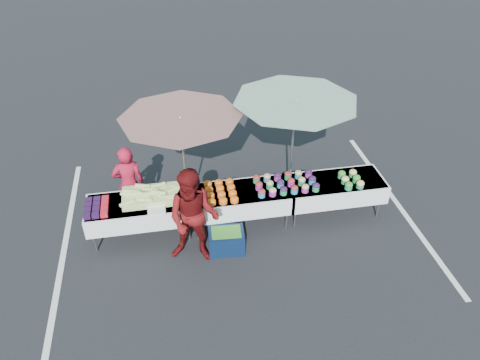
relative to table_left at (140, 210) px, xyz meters
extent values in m
plane|color=black|center=(1.80, 0.00, -0.58)|extent=(80.00, 80.00, 0.00)
cube|color=silver|center=(-1.40, 0.00, -0.58)|extent=(0.10, 5.00, 0.00)
cube|color=silver|center=(5.00, 0.00, -0.58)|extent=(0.10, 5.00, 0.00)
cube|color=white|center=(0.00, 0.00, 0.15)|extent=(1.80, 0.75, 0.04)
cube|color=white|center=(0.00, 0.00, -0.01)|extent=(1.86, 0.81, 0.36)
cylinder|color=slate|center=(-0.82, -0.29, -0.39)|extent=(0.04, 0.04, 0.39)
cylinder|color=slate|center=(-0.82, 0.29, -0.39)|extent=(0.04, 0.04, 0.39)
cylinder|color=slate|center=(0.82, -0.29, -0.39)|extent=(0.04, 0.04, 0.39)
cylinder|color=slate|center=(0.82, 0.29, -0.39)|extent=(0.04, 0.04, 0.39)
cube|color=white|center=(1.80, 0.00, 0.15)|extent=(1.80, 0.75, 0.04)
cube|color=white|center=(1.80, 0.00, -0.01)|extent=(1.86, 0.81, 0.36)
cylinder|color=slate|center=(0.98, -0.29, -0.39)|extent=(0.04, 0.04, 0.39)
cylinder|color=slate|center=(0.98, 0.29, -0.39)|extent=(0.04, 0.04, 0.39)
cylinder|color=slate|center=(2.62, -0.29, -0.39)|extent=(0.04, 0.04, 0.39)
cylinder|color=slate|center=(2.62, 0.29, -0.39)|extent=(0.04, 0.04, 0.39)
cube|color=white|center=(3.60, 0.00, 0.15)|extent=(1.80, 0.75, 0.04)
cube|color=white|center=(3.60, 0.00, -0.01)|extent=(1.86, 0.81, 0.36)
cylinder|color=slate|center=(2.78, -0.29, -0.39)|extent=(0.04, 0.04, 0.39)
cylinder|color=slate|center=(2.78, 0.29, -0.39)|extent=(0.04, 0.04, 0.39)
cylinder|color=slate|center=(4.42, -0.29, -0.39)|extent=(0.04, 0.04, 0.39)
cylinder|color=slate|center=(4.42, 0.29, -0.39)|extent=(0.04, 0.04, 0.39)
cube|color=black|center=(-0.85, -0.27, 0.21)|extent=(0.12, 0.12, 0.08)
cube|color=black|center=(-0.85, -0.13, 0.21)|extent=(0.12, 0.12, 0.08)
cube|color=black|center=(-0.85, 0.01, 0.21)|extent=(0.12, 0.12, 0.08)
cube|color=black|center=(-0.85, 0.15, 0.21)|extent=(0.12, 0.12, 0.08)
cube|color=black|center=(-0.71, -0.27, 0.21)|extent=(0.12, 0.12, 0.08)
cube|color=black|center=(-0.71, -0.13, 0.21)|extent=(0.12, 0.12, 0.08)
cube|color=black|center=(-0.71, 0.01, 0.21)|extent=(0.12, 0.12, 0.08)
cube|color=black|center=(-0.71, 0.15, 0.21)|extent=(0.12, 0.12, 0.08)
cube|color=maroon|center=(-0.57, -0.27, 0.21)|extent=(0.12, 0.12, 0.08)
cube|color=maroon|center=(-0.57, -0.13, 0.21)|extent=(0.12, 0.12, 0.08)
cube|color=maroon|center=(-0.57, 0.01, 0.21)|extent=(0.12, 0.12, 0.08)
cube|color=maroon|center=(-0.57, 0.15, 0.21)|extent=(0.12, 0.12, 0.08)
cube|color=#99C062|center=(0.25, 0.05, 0.24)|extent=(1.05, 0.55, 0.14)
cylinder|color=#99C062|center=(0.55, 0.20, 0.27)|extent=(0.27, 0.09, 0.10)
cylinder|color=#99C062|center=(-0.13, 0.10, 0.34)|extent=(0.27, 0.14, 0.07)
cylinder|color=#99C062|center=(0.36, -0.06, 0.38)|extent=(0.27, 0.14, 0.09)
cylinder|color=#99C062|center=(-0.17, 0.08, 0.28)|extent=(0.27, 0.15, 0.10)
cylinder|color=#99C062|center=(0.07, -0.01, 0.33)|extent=(0.27, 0.15, 0.08)
cylinder|color=#99C062|center=(0.21, 0.09, 0.36)|extent=(0.27, 0.10, 0.10)
cylinder|color=#99C062|center=(0.21, -0.03, 0.36)|extent=(0.27, 0.07, 0.08)
cylinder|color=#99C062|center=(0.12, -0.13, 0.31)|extent=(0.27, 0.14, 0.09)
cylinder|color=#99C062|center=(0.09, 0.25, 0.34)|extent=(0.27, 0.12, 0.08)
cylinder|color=#99C062|center=(0.71, 0.14, 0.29)|extent=(0.27, 0.16, 0.08)
cylinder|color=#99C062|center=(-0.06, 0.01, 0.34)|extent=(0.27, 0.11, 0.07)
cylinder|color=#99C062|center=(0.16, -0.18, 0.27)|extent=(0.27, 0.10, 0.07)
cylinder|color=#99C062|center=(0.36, 0.19, 0.35)|extent=(0.27, 0.12, 0.08)
cylinder|color=#99C062|center=(-0.18, -0.17, 0.31)|extent=(0.27, 0.15, 0.08)
cylinder|color=#99C062|center=(-0.09, 0.09, 0.36)|extent=(0.27, 0.10, 0.08)
cylinder|color=#99C062|center=(0.46, 0.00, 0.32)|extent=(0.27, 0.16, 0.10)
cylinder|color=#99C062|center=(-0.03, -0.02, 0.38)|extent=(0.27, 0.12, 0.09)
cylinder|color=#99C062|center=(0.52, -0.18, 0.37)|extent=(0.27, 0.09, 0.07)
cylinder|color=#99C062|center=(0.58, -0.15, 0.30)|extent=(0.27, 0.10, 0.09)
cylinder|color=#99C062|center=(0.50, -0.09, 0.28)|extent=(0.27, 0.12, 0.09)
cylinder|color=#99C062|center=(0.35, 0.28, 0.27)|extent=(0.27, 0.10, 0.08)
cylinder|color=#99C062|center=(0.63, 0.03, 0.34)|extent=(0.27, 0.14, 0.10)
cube|color=white|center=(0.30, -0.30, 0.19)|extent=(0.30, 0.25, 0.05)
cylinder|color=#DE5C18|center=(1.25, -0.28, 0.19)|extent=(0.15, 0.15, 0.05)
ellipsoid|color=orange|center=(1.25, -0.28, 0.23)|extent=(0.15, 0.15, 0.08)
cylinder|color=#DE5C18|center=(1.25, -0.10, 0.19)|extent=(0.15, 0.15, 0.05)
ellipsoid|color=orange|center=(1.25, -0.10, 0.23)|extent=(0.15, 0.15, 0.08)
cylinder|color=#DE5C18|center=(1.25, 0.08, 0.19)|extent=(0.15, 0.15, 0.05)
ellipsoid|color=orange|center=(1.25, 0.08, 0.23)|extent=(0.15, 0.15, 0.08)
cylinder|color=#DE5C18|center=(1.25, 0.26, 0.19)|extent=(0.15, 0.15, 0.05)
ellipsoid|color=orange|center=(1.25, 0.26, 0.23)|extent=(0.15, 0.15, 0.08)
cylinder|color=#DE5C18|center=(1.45, -0.28, 0.19)|extent=(0.15, 0.15, 0.05)
ellipsoid|color=orange|center=(1.45, -0.28, 0.23)|extent=(0.15, 0.15, 0.08)
cylinder|color=#DE5C18|center=(1.45, -0.10, 0.19)|extent=(0.15, 0.15, 0.05)
ellipsoid|color=orange|center=(1.45, -0.10, 0.23)|extent=(0.15, 0.15, 0.08)
cylinder|color=#DE5C18|center=(1.45, 0.08, 0.19)|extent=(0.15, 0.15, 0.05)
ellipsoid|color=orange|center=(1.45, 0.08, 0.23)|extent=(0.15, 0.15, 0.08)
cylinder|color=#DE5C18|center=(1.45, 0.26, 0.19)|extent=(0.15, 0.15, 0.05)
ellipsoid|color=orange|center=(1.45, 0.26, 0.23)|extent=(0.15, 0.15, 0.08)
cylinder|color=#DE5C18|center=(1.65, -0.28, 0.19)|extent=(0.15, 0.15, 0.05)
ellipsoid|color=orange|center=(1.65, -0.28, 0.23)|extent=(0.15, 0.15, 0.08)
cylinder|color=#DE5C18|center=(1.65, -0.10, 0.19)|extent=(0.15, 0.15, 0.05)
ellipsoid|color=orange|center=(1.65, -0.10, 0.23)|extent=(0.15, 0.15, 0.08)
cylinder|color=#DE5C18|center=(1.65, 0.08, 0.19)|extent=(0.15, 0.15, 0.05)
ellipsoid|color=orange|center=(1.65, 0.08, 0.23)|extent=(0.15, 0.15, 0.08)
cylinder|color=#DE5C18|center=(1.65, 0.26, 0.19)|extent=(0.15, 0.15, 0.05)
ellipsoid|color=orange|center=(1.65, 0.26, 0.23)|extent=(0.15, 0.15, 0.08)
cylinder|color=#277AB7|center=(2.15, -0.22, 0.22)|extent=(0.13, 0.13, 0.10)
ellipsoid|color=maroon|center=(2.15, -0.22, 0.28)|extent=(0.14, 0.14, 0.10)
cylinder|color=#A824A0|center=(2.15, 0.00, 0.22)|extent=(0.13, 0.13, 0.10)
ellipsoid|color=maroon|center=(2.15, 0.00, 0.28)|extent=(0.14, 0.14, 0.10)
cylinder|color=#20824B|center=(2.15, 0.22, 0.22)|extent=(0.13, 0.13, 0.10)
ellipsoid|color=maroon|center=(2.15, 0.22, 0.28)|extent=(0.14, 0.14, 0.10)
cylinder|color=#A824A0|center=(2.35, -0.22, 0.22)|extent=(0.13, 0.13, 0.10)
ellipsoid|color=#CFC464|center=(2.35, -0.22, 0.28)|extent=(0.14, 0.14, 0.10)
cylinder|color=#20824B|center=(2.35, 0.00, 0.22)|extent=(0.13, 0.13, 0.10)
ellipsoid|color=#CFC464|center=(2.35, 0.00, 0.28)|extent=(0.14, 0.14, 0.10)
cylinder|color=#277AB7|center=(2.35, 0.22, 0.22)|extent=(0.13, 0.13, 0.10)
ellipsoid|color=#CFC464|center=(2.35, 0.22, 0.28)|extent=(0.14, 0.14, 0.10)
cylinder|color=#20824B|center=(2.55, -0.22, 0.22)|extent=(0.13, 0.13, 0.10)
ellipsoid|color=#281230|center=(2.55, -0.22, 0.28)|extent=(0.14, 0.14, 0.10)
cylinder|color=#277AB7|center=(2.55, 0.00, 0.22)|extent=(0.13, 0.13, 0.10)
ellipsoid|color=#281230|center=(2.55, 0.00, 0.28)|extent=(0.14, 0.14, 0.10)
cylinder|color=#A824A0|center=(2.55, 0.22, 0.22)|extent=(0.13, 0.13, 0.10)
ellipsoid|color=#281230|center=(2.55, 0.22, 0.28)|extent=(0.14, 0.14, 0.10)
cylinder|color=#277AB7|center=(2.75, -0.22, 0.22)|extent=(0.13, 0.13, 0.10)
ellipsoid|color=maroon|center=(2.75, -0.22, 0.28)|extent=(0.14, 0.14, 0.10)
cylinder|color=#A824A0|center=(2.75, 0.00, 0.22)|extent=(0.13, 0.13, 0.10)
ellipsoid|color=maroon|center=(2.75, 0.00, 0.28)|extent=(0.14, 0.14, 0.10)
cylinder|color=#20824B|center=(2.75, 0.22, 0.22)|extent=(0.13, 0.13, 0.10)
ellipsoid|color=maroon|center=(2.75, 0.22, 0.28)|extent=(0.14, 0.14, 0.10)
cylinder|color=#A824A0|center=(2.95, -0.22, 0.22)|extent=(0.13, 0.13, 0.10)
ellipsoid|color=#CFC464|center=(2.95, -0.22, 0.28)|extent=(0.14, 0.14, 0.10)
cylinder|color=#20824B|center=(2.95, 0.00, 0.22)|extent=(0.13, 0.13, 0.10)
ellipsoid|color=#CFC464|center=(2.95, 0.00, 0.28)|extent=(0.14, 0.14, 0.10)
cylinder|color=#277AB7|center=(2.95, 0.22, 0.22)|extent=(0.13, 0.13, 0.10)
ellipsoid|color=#CFC464|center=(2.95, 0.22, 0.28)|extent=(0.14, 0.14, 0.10)
cylinder|color=#20824B|center=(3.15, -0.22, 0.22)|extent=(0.13, 0.13, 0.10)
ellipsoid|color=#281230|center=(3.15, -0.22, 0.28)|extent=(0.14, 0.14, 0.10)
cylinder|color=#277AB7|center=(3.15, 0.00, 0.22)|extent=(0.13, 0.13, 0.10)
ellipsoid|color=#281230|center=(3.15, 0.00, 0.28)|extent=(0.14, 0.14, 0.10)
cylinder|color=#A824A0|center=(3.15, 0.22, 0.22)|extent=(0.13, 0.13, 0.10)
ellipsoid|color=#281230|center=(3.15, 0.22, 0.28)|extent=(0.14, 0.14, 0.10)
cylinder|color=#20824B|center=(3.75, -0.28, 0.21)|extent=(0.14, 0.14, 0.08)
ellipsoid|color=#1C681B|center=(3.75, -0.28, 0.26)|extent=(0.14, 0.14, 0.11)
cylinder|color=#20824B|center=(3.75, -0.10, 0.21)|extent=(0.14, 0.14, 0.08)
ellipsoid|color=tan|center=(3.75, -0.10, 0.26)|extent=(0.14, 0.14, 0.11)
cylinder|color=#20824B|center=(3.75, 0.08, 0.21)|extent=(0.14, 0.14, 0.08)
ellipsoid|color=#1C681B|center=(3.75, 0.08, 0.26)|extent=(0.14, 0.14, 0.11)
cylinder|color=#20824B|center=(3.97, -0.28, 0.21)|extent=(0.14, 0.14, 0.08)
ellipsoid|color=tan|center=(3.97, -0.28, 0.26)|extent=(0.14, 0.14, 0.11)
cylinder|color=#20824B|center=(3.97, -0.10, 0.21)|extent=(0.14, 0.14, 0.08)
ellipsoid|color=#1C681B|center=(3.97, -0.10, 0.26)|extent=(0.14, 0.14, 0.11)
cylinder|color=#20824B|center=(3.97, 0.08, 0.21)|extent=(0.14, 0.14, 0.08)
ellipsoid|color=tan|center=(3.97, 0.08, 0.26)|extent=(0.14, 0.14, 0.11)
imported|color=#A3122E|center=(-0.17, 0.55, 0.19)|extent=(0.60, 0.43, 1.55)
imported|color=#5C0D0E|center=(0.90, -0.75, 0.31)|extent=(1.03, 0.91, 1.79)
cylinder|color=black|center=(0.86, 0.40, -0.55)|extent=(0.40, 0.40, 0.07)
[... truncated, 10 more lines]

